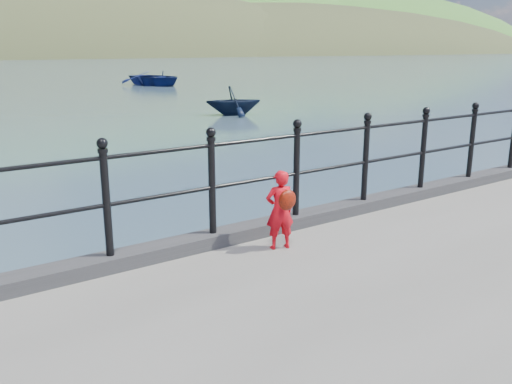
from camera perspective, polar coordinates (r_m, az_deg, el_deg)
ground at (r=7.02m, az=-0.67°, el=-11.91°), size 600.00×600.00×0.00m
kerb at (r=6.49m, az=0.05°, el=-3.91°), size 60.00×0.30×0.15m
railing at (r=6.29m, az=0.05°, el=2.57°), size 18.11×0.11×1.20m
far_shore at (r=249.48m, az=-25.34°, el=7.63°), size 830.00×200.00×156.00m
child at (r=5.95m, az=2.58°, el=-1.81°), size 0.37×0.33×0.89m
launch_blue at (r=48.51m, az=-10.51°, el=11.72°), size 5.32×6.72×1.25m
launch_navy at (r=26.45m, az=-2.38°, el=9.58°), size 3.27×3.06×1.39m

